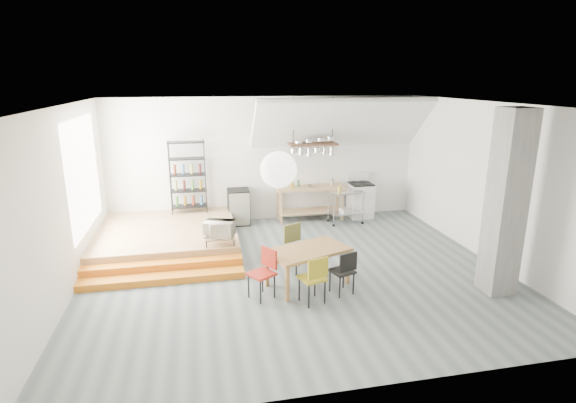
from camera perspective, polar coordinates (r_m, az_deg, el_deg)
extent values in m
plane|color=#566063|center=(8.86, 0.94, -8.88)|extent=(8.00, 8.00, 0.00)
cube|color=silver|center=(11.69, -2.80, 5.33)|extent=(8.00, 0.04, 3.20)
cube|color=silver|center=(8.43, -26.58, -0.28)|extent=(0.04, 7.00, 3.20)
cube|color=silver|center=(9.98, 24.01, 2.25)|extent=(0.04, 7.00, 3.20)
cube|color=white|center=(8.09, 1.04, 12.26)|extent=(8.00, 7.00, 0.02)
cube|color=white|center=(11.41, 6.72, 9.81)|extent=(4.40, 1.44, 1.32)
cube|color=white|center=(9.80, -24.49, 3.18)|extent=(0.02, 2.50, 2.20)
cube|color=#98764C|center=(10.48, -15.03, -4.31)|extent=(3.00, 3.00, 0.40)
cube|color=orange|center=(8.73, -15.59, -9.40)|extent=(3.00, 0.35, 0.13)
cube|color=orange|center=(9.02, -15.50, -8.10)|extent=(3.00, 0.35, 0.27)
cube|color=slate|center=(8.41, 25.96, -0.25)|extent=(0.50, 0.50, 3.20)
cube|color=#98764C|center=(11.73, 2.83, 1.77)|extent=(1.80, 0.60, 0.06)
cube|color=#98764C|center=(11.89, 2.79, -1.18)|extent=(1.70, 0.55, 0.04)
cube|color=#98764C|center=(12.27, 6.26, 0.14)|extent=(0.06, 0.06, 0.86)
cube|color=#98764C|center=(11.88, -1.30, -0.29)|extent=(0.06, 0.06, 0.86)
cube|color=#98764C|center=(11.87, 6.91, -0.41)|extent=(0.06, 0.06, 0.86)
cube|color=#98764C|center=(11.46, -0.89, -0.87)|extent=(0.06, 0.06, 0.86)
cube|color=white|center=(12.25, 9.16, 0.11)|extent=(0.60, 0.60, 0.90)
cube|color=black|center=(12.14, 9.25, 2.25)|extent=(0.58, 0.58, 0.03)
cube|color=white|center=(12.37, 8.82, 3.13)|extent=(0.60, 0.05, 0.25)
cylinder|color=black|center=(12.31, 9.63, 2.53)|extent=(0.18, 0.18, 0.02)
cylinder|color=black|center=(12.21, 8.41, 2.48)|extent=(0.18, 0.18, 0.02)
cylinder|color=black|center=(12.06, 10.11, 2.24)|extent=(0.18, 0.18, 0.02)
cylinder|color=black|center=(11.96, 8.86, 2.19)|extent=(0.18, 0.18, 0.02)
cube|color=#452B1B|center=(11.32, 3.17, 7.30)|extent=(1.20, 0.50, 0.05)
cylinder|color=black|center=(11.13, 0.68, 10.17)|extent=(0.02, 0.02, 1.15)
cylinder|color=black|center=(11.39, 5.68, 10.21)|extent=(0.02, 0.02, 1.15)
cylinder|color=silver|center=(11.17, 0.72, 6.49)|extent=(0.16, 0.16, 0.12)
cylinder|color=silver|center=(11.22, 1.73, 6.42)|extent=(0.20, 0.20, 0.16)
cylinder|color=silver|center=(11.27, 2.72, 6.34)|extent=(0.16, 0.16, 0.20)
cylinder|color=silver|center=(11.31, 3.71, 6.57)|extent=(0.20, 0.20, 0.12)
cylinder|color=silver|center=(11.37, 4.69, 6.50)|extent=(0.16, 0.16, 0.16)
cylinder|color=silver|center=(11.43, 5.65, 6.42)|extent=(0.20, 0.20, 0.20)
cylinder|color=black|center=(11.50, -10.50, 3.40)|extent=(0.02, 0.02, 1.80)
cylinder|color=black|center=(11.51, -14.68, 3.16)|extent=(0.02, 0.02, 1.80)
cylinder|color=black|center=(11.15, -10.45, 3.02)|extent=(0.02, 0.02, 1.80)
cylinder|color=black|center=(11.16, -14.76, 2.78)|extent=(0.02, 0.02, 1.80)
cube|color=black|center=(11.50, -12.38, -0.55)|extent=(0.88, 0.38, 0.02)
cube|color=black|center=(11.40, -12.50, 1.38)|extent=(0.88, 0.38, 0.02)
cube|color=black|center=(11.31, -12.61, 3.34)|extent=(0.88, 0.38, 0.02)
cube|color=black|center=(11.24, -12.73, 5.34)|extent=(0.88, 0.38, 0.02)
cube|color=black|center=(11.18, -12.85, 7.36)|extent=(0.88, 0.38, 0.03)
cylinder|color=#428736|center=(11.46, -12.42, 0.12)|extent=(0.07, 0.07, 0.24)
cylinder|color=#876316|center=(11.37, -12.54, 2.06)|extent=(0.07, 0.07, 0.24)
cylinder|color=maroon|center=(11.28, -12.66, 4.04)|extent=(0.07, 0.07, 0.24)
cube|color=#98764C|center=(9.17, -8.68, -4.49)|extent=(0.60, 0.40, 0.03)
cylinder|color=black|center=(9.37, -7.07, -4.51)|extent=(0.02, 0.02, 0.13)
cylinder|color=black|center=(9.35, -10.38, -4.70)|extent=(0.02, 0.02, 0.13)
cylinder|color=black|center=(9.06, -6.88, -5.24)|extent=(0.02, 0.02, 0.13)
cylinder|color=black|center=(9.03, -10.31, -5.44)|extent=(0.02, 0.02, 0.13)
sphere|color=white|center=(7.33, -1.20, 4.05)|extent=(0.60, 0.60, 0.60)
cube|color=olive|center=(8.09, 2.52, -6.24)|extent=(1.65, 1.27, 0.05)
cube|color=olive|center=(8.83, 4.72, -6.77)|extent=(0.08, 0.08, 0.64)
cube|color=olive|center=(8.17, -2.72, -8.64)|extent=(0.08, 0.08, 0.64)
cube|color=olive|center=(8.34, 7.60, -8.25)|extent=(0.08, 0.08, 0.64)
cube|color=olive|center=(7.63, -0.11, -10.44)|extent=(0.08, 0.08, 0.64)
cube|color=#9D8B1A|center=(7.56, 3.08, -9.70)|extent=(0.49, 0.49, 0.04)
cube|color=#9D8B1A|center=(7.33, 3.83, -8.48)|extent=(0.36, 0.15, 0.34)
cylinder|color=black|center=(7.47, 2.66, -11.94)|extent=(0.03, 0.03, 0.43)
cylinder|color=black|center=(7.62, 4.70, -11.40)|extent=(0.03, 0.03, 0.43)
cylinder|color=black|center=(7.71, 1.43, -11.02)|extent=(0.03, 0.03, 0.43)
cylinder|color=black|center=(7.85, 3.43, -10.52)|extent=(0.03, 0.03, 0.43)
cube|color=black|center=(7.93, 6.87, -8.77)|extent=(0.46, 0.46, 0.04)
cube|color=black|center=(7.72, 7.66, -7.65)|extent=(0.34, 0.14, 0.32)
cylinder|color=black|center=(7.83, 6.60, -10.78)|extent=(0.03, 0.03, 0.40)
cylinder|color=black|center=(7.99, 8.31, -10.28)|extent=(0.03, 0.03, 0.40)
cylinder|color=black|center=(8.04, 5.35, -10.00)|extent=(0.03, 0.03, 0.40)
cylinder|color=black|center=(8.20, 7.04, -9.53)|extent=(0.03, 0.03, 0.40)
cube|color=brown|center=(8.70, 1.27, -5.97)|extent=(0.56, 0.56, 0.04)
cube|color=brown|center=(8.75, 0.52, -4.01)|extent=(0.38, 0.21, 0.37)
cylinder|color=black|center=(9.01, 1.45, -6.85)|extent=(0.03, 0.03, 0.46)
cylinder|color=black|center=(8.83, -0.28, -7.34)|extent=(0.03, 0.03, 0.46)
cylinder|color=black|center=(8.77, 2.81, -7.51)|extent=(0.03, 0.03, 0.46)
cylinder|color=black|center=(8.58, 1.06, -8.04)|extent=(0.03, 0.03, 0.46)
cube|color=#AE2518|center=(7.71, -3.40, -9.17)|extent=(0.54, 0.54, 0.04)
cube|color=#AE2518|center=(7.72, -2.43, -7.15)|extent=(0.23, 0.34, 0.34)
cylinder|color=black|center=(7.79, -1.72, -10.70)|extent=(0.03, 0.03, 0.43)
cylinder|color=black|center=(8.00, -3.25, -9.98)|extent=(0.03, 0.03, 0.43)
cylinder|color=black|center=(7.61, -3.51, -11.41)|extent=(0.03, 0.03, 0.43)
cylinder|color=black|center=(7.83, -5.02, -10.64)|extent=(0.03, 0.03, 0.43)
cube|color=silver|center=(11.56, 7.38, 1.21)|extent=(0.88, 0.52, 0.04)
cube|color=silver|center=(11.70, 7.29, -1.40)|extent=(0.88, 0.52, 0.03)
cylinder|color=silver|center=(12.00, 8.69, -0.32)|extent=(0.03, 0.03, 0.81)
sphere|color=black|center=(12.11, 8.62, -2.09)|extent=(0.08, 0.08, 0.08)
cylinder|color=silver|center=(11.71, 5.13, -0.60)|extent=(0.03, 0.03, 0.81)
sphere|color=black|center=(11.82, 5.09, -2.41)|extent=(0.08, 0.08, 0.08)
cylinder|color=silver|center=(11.63, 9.51, -0.86)|extent=(0.03, 0.03, 0.81)
sphere|color=black|center=(11.75, 9.43, -2.67)|extent=(0.08, 0.08, 0.08)
cylinder|color=silver|center=(11.33, 5.85, -1.16)|extent=(0.03, 0.03, 0.81)
sphere|color=black|center=(11.45, 5.80, -3.02)|extent=(0.08, 0.08, 0.08)
cube|color=black|center=(11.57, -6.29, -0.67)|extent=(0.54, 0.54, 0.91)
imported|color=beige|center=(9.11, -8.72, -3.44)|extent=(0.68, 0.56, 0.32)
imported|color=silver|center=(11.67, 2.88, 1.97)|extent=(0.20, 0.20, 0.05)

